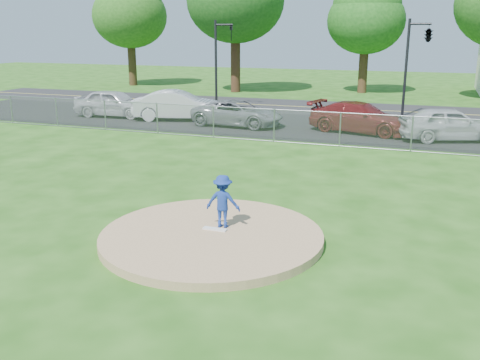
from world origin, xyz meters
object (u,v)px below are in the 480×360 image
object	(u,v)px
traffic_signal_center	(426,36)
traffic_cone	(219,118)
parked_car_white	(178,105)
tree_far_left	(129,6)
parked_car_pearl	(449,124)
pitcher	(223,201)
parked_car_silver	(114,103)
tree_center	(367,11)
parked_car_gray	(238,113)
parked_car_darkred	(360,118)
traffic_signal_left	(219,56)

from	to	relation	value
traffic_signal_center	traffic_cone	xyz separation A→B (m)	(-10.19, -6.26, -4.27)
traffic_cone	parked_car_white	world-z (taller)	parked_car_white
tree_far_left	traffic_signal_center	size ratio (longest dim) A/B	1.92
traffic_signal_center	parked_car_pearl	size ratio (longest dim) A/B	1.23
traffic_cone	pitcher	bearing A→B (deg)	-67.48
parked_car_pearl	pitcher	bearing A→B (deg)	139.59
parked_car_white	traffic_signal_center	bearing A→B (deg)	-82.33
parked_car_white	parked_car_pearl	world-z (taller)	parked_car_white
parked_car_silver	parked_car_white	world-z (taller)	parked_car_white
tree_center	parked_car_gray	distance (m)	19.85
parked_car_darkred	tree_far_left	bearing A→B (deg)	67.28
tree_far_left	tree_center	bearing A→B (deg)	2.73
traffic_signal_left	parked_car_gray	bearing A→B (deg)	-60.52
parked_car_silver	parked_car_gray	world-z (taller)	parked_car_silver
parked_car_darkred	parked_car_pearl	bearing A→B (deg)	-85.44
tree_far_left	traffic_signal_left	world-z (taller)	tree_far_left
parked_car_silver	parked_car_white	xyz separation A→B (m)	(4.11, 0.19, 0.03)
parked_car_white	parked_car_gray	xyz separation A→B (m)	(3.85, -0.67, -0.16)
traffic_signal_center	traffic_cone	bearing A→B (deg)	-148.46
tree_far_left	tree_center	world-z (taller)	tree_far_left
traffic_signal_center	parked_car_pearl	distance (m)	8.08
parked_car_pearl	parked_car_white	bearing A→B (deg)	65.66
traffic_cone	parked_car_white	xyz separation A→B (m)	(-2.69, 0.38, 0.50)
traffic_signal_left	parked_car_pearl	bearing A→B (deg)	-25.97
tree_far_left	traffic_signal_center	distance (m)	28.31
parked_car_darkred	parked_car_pearl	world-z (taller)	parked_car_pearl
parked_car_white	pitcher	bearing A→B (deg)	-166.88
traffic_signal_center	parked_car_white	bearing A→B (deg)	-155.48
traffic_signal_center	parked_car_white	xyz separation A→B (m)	(-12.88, -5.88, -3.77)
tree_far_left	pitcher	size ratio (longest dim) A/B	8.09
parked_car_gray	parked_car_darkred	xyz separation A→B (m)	(6.42, 0.27, 0.07)
traffic_signal_left	traffic_cone	distance (m)	7.40
traffic_signal_left	parked_car_gray	world-z (taller)	traffic_signal_left
parked_car_gray	traffic_cone	bearing A→B (deg)	79.71
pitcher	parked_car_white	xyz separation A→B (m)	(-9.02, 15.64, -0.02)
tree_center	traffic_signal_center	world-z (taller)	tree_center
tree_far_left	pitcher	distance (m)	39.80
parked_car_darkred	parked_car_gray	bearing A→B (deg)	106.19
traffic_cone	parked_car_darkred	size ratio (longest dim) A/B	0.13
traffic_cone	traffic_signal_left	bearing A→B (deg)	112.10
parked_car_pearl	parked_car_darkred	bearing A→B (deg)	60.70
tree_center	parked_car_gray	size ratio (longest dim) A/B	2.02
traffic_signal_center	parked_car_pearl	world-z (taller)	traffic_signal_center
traffic_cone	traffic_signal_center	bearing A→B (deg)	31.54
traffic_signal_left	pitcher	world-z (taller)	traffic_signal_left
tree_far_left	parked_car_white	xyz separation A→B (m)	(13.09, -16.88, -6.22)
tree_center	traffic_signal_center	size ratio (longest dim) A/B	1.76
tree_center	traffic_cone	bearing A→B (deg)	-105.96
tree_far_left	parked_car_silver	xyz separation A→B (m)	(8.98, -17.06, -6.25)
parked_car_white	parked_car_darkred	world-z (taller)	parked_car_white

